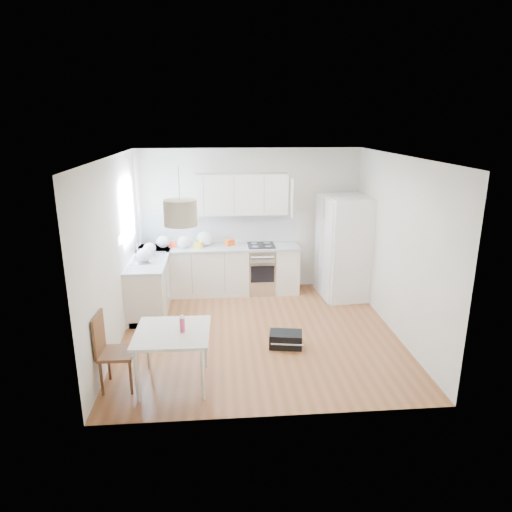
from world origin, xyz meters
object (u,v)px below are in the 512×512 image
at_px(refrigerator, 345,247).
at_px(gym_bag, 286,339).
at_px(dining_table, 172,337).
at_px(dining_chair, 118,351).

distance_m(refrigerator, gym_bag, 2.51).
bearing_deg(dining_table, refrigerator, 45.19).
height_order(dining_chair, gym_bag, dining_chair).
relative_size(dining_table, gym_bag, 1.96).
relative_size(refrigerator, dining_chair, 1.94).
bearing_deg(refrigerator, dining_table, -141.62).
bearing_deg(gym_bag, refrigerator, 64.64).
height_order(refrigerator, gym_bag, refrigerator).
height_order(dining_table, dining_chair, dining_chair).
bearing_deg(dining_chair, refrigerator, 39.97).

